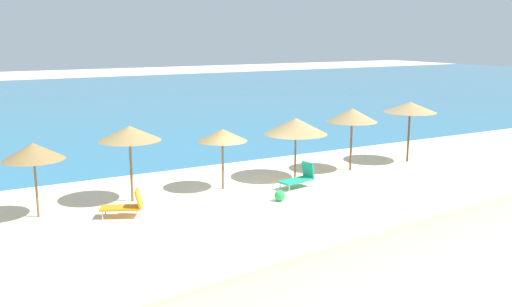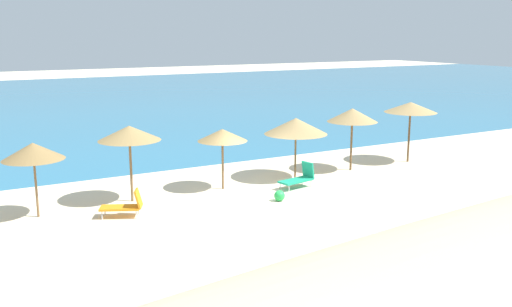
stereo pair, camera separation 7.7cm
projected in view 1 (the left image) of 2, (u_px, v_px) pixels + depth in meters
ground_plane at (265, 198)px, 20.63m from camera, size 160.00×160.00×0.00m
sea_water at (71, 102)px, 49.39m from camera, size 160.00×56.00×0.01m
beach_umbrella_1 at (33, 151)px, 18.04m from camera, size 1.97×1.97×2.47m
beach_umbrella_2 at (129, 133)px, 19.74m from camera, size 2.19×2.19×2.73m
beach_umbrella_3 at (222, 135)px, 21.42m from camera, size 1.90×1.90×2.34m
beach_umbrella_4 at (296, 126)px, 23.03m from camera, size 2.59×2.59×2.52m
beach_umbrella_5 at (352, 115)px, 24.38m from camera, size 2.17×2.17×2.73m
beach_umbrella_6 at (410, 107)px, 26.00m from camera, size 2.40×2.40×2.80m
lounge_chair_0 at (126, 205)px, 18.42m from camera, size 1.47×1.10×0.91m
lounge_chair_1 at (299, 178)px, 21.99m from camera, size 1.52×0.85×0.95m
beach_ball at (280, 196)px, 20.23m from camera, size 0.39×0.39×0.39m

